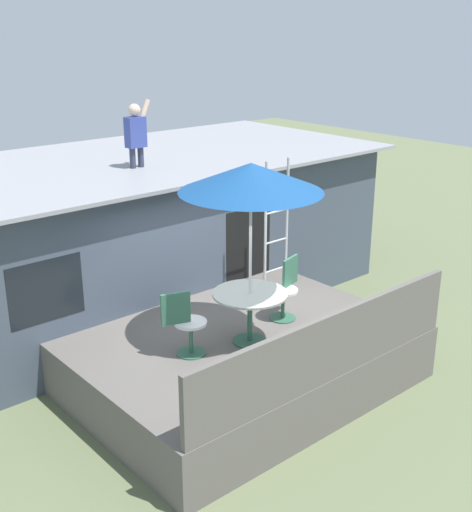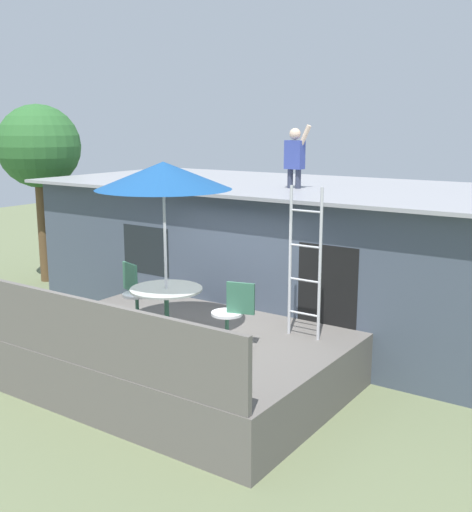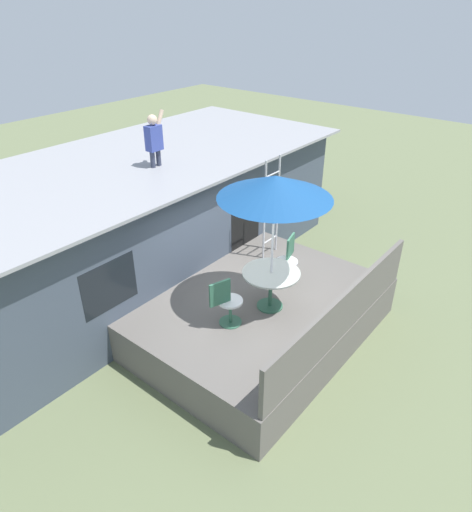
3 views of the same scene
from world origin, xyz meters
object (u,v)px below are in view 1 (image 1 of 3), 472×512
Objects in this scene: patio_chair_right at (286,289)px; patio_table at (250,303)px; person_figure at (136,131)px; patio_umbrella at (251,178)px; patio_chair_left at (185,324)px; step_ladder at (276,226)px.

patio_table is at bearing -0.00° from patio_chair_right.
person_figure is at bearing -92.86° from patio_chair_right.
patio_chair_left is at bearing 162.37° from patio_umbrella.
patio_umbrella is at bearing -0.00° from patio_chair_right.
patio_chair_left is 1.00× the size of patio_chair_right.
patio_umbrella is 2.34m from step_ladder.
patio_chair_right reaches higher than patio_table.
patio_table is 0.47× the size of step_ladder.
person_figure reaches higher than patio_chair_right.
person_figure is (0.31, 3.17, 0.19)m from patio_umbrella.
patio_umbrella is 2.29× the size of person_figure.
patio_table is 1.13× the size of patio_chair_left.
patio_umbrella reaches higher than patio_chair_left.
step_ladder is 2.79m from person_figure.
patio_chair_left is at bearing 162.37° from patio_table.
patio_table is at bearing -144.31° from step_ladder.
patio_umbrella is 1.15× the size of step_ladder.
step_ladder is at bearing 35.69° from patio_umbrella.
patio_table is at bearing -95.54° from person_figure.
patio_table is at bearing 0.00° from patio_umbrella.
patio_table is 2.05m from step_ladder.
patio_chair_right is (1.86, -0.02, 0.00)m from patio_chair_left.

